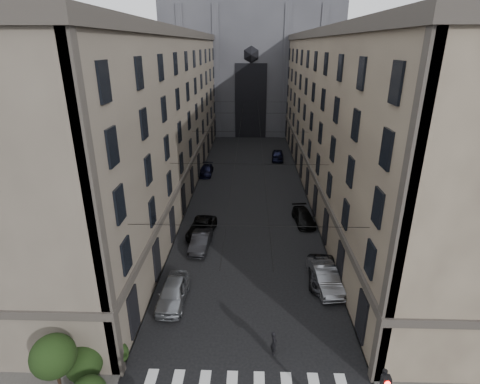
# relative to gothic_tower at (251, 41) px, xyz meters

# --- Properties ---
(sidewalk_left) EXTENTS (7.00, 80.00, 0.15)m
(sidewalk_left) POSITION_rel_gothic_tower_xyz_m (-10.50, -38.96, -17.72)
(sidewalk_left) COLOR #383533
(sidewalk_left) RESTS_ON ground
(sidewalk_right) EXTENTS (7.00, 80.00, 0.15)m
(sidewalk_right) POSITION_rel_gothic_tower_xyz_m (10.50, -38.96, -17.72)
(sidewalk_right) COLOR #383533
(sidewalk_right) RESTS_ON ground
(building_left) EXTENTS (13.60, 60.60, 18.85)m
(building_left) POSITION_rel_gothic_tower_xyz_m (-13.44, -38.96, -8.45)
(building_left) COLOR #534B40
(building_left) RESTS_ON ground
(building_right) EXTENTS (13.60, 60.60, 18.85)m
(building_right) POSITION_rel_gothic_tower_xyz_m (13.44, -38.96, -8.45)
(building_right) COLOR brown
(building_right) RESTS_ON ground
(gothic_tower) EXTENTS (35.00, 23.00, 58.00)m
(gothic_tower) POSITION_rel_gothic_tower_xyz_m (0.00, 0.00, 0.00)
(gothic_tower) COLOR #2D2D33
(gothic_tower) RESTS_ON ground
(shrub_cluster) EXTENTS (3.90, 4.40, 3.90)m
(shrub_cluster) POSITION_rel_gothic_tower_xyz_m (-8.72, -69.95, -16.00)
(shrub_cluster) COLOR black
(shrub_cluster) RESTS_ON sidewalk_left
(tram_wires) EXTENTS (14.00, 60.00, 0.43)m
(tram_wires) POSITION_rel_gothic_tower_xyz_m (0.00, -39.33, -10.55)
(tram_wires) COLOR black
(tram_wires) RESTS_ON ground
(car_left_near) EXTENTS (1.97, 4.77, 1.62)m
(car_left_near) POSITION_rel_gothic_tower_xyz_m (-5.29, -62.35, -16.99)
(car_left_near) COLOR gray
(car_left_near) RESTS_ON ground
(car_left_midnear) EXTENTS (1.81, 4.44, 1.43)m
(car_left_midnear) POSITION_rel_gothic_tower_xyz_m (-4.30, -54.77, -17.08)
(car_left_midnear) COLOR black
(car_left_midnear) RESTS_ON ground
(car_left_midfar) EXTENTS (2.82, 5.16, 1.37)m
(car_left_midfar) POSITION_rel_gothic_tower_xyz_m (-4.56, -52.01, -17.11)
(car_left_midfar) COLOR black
(car_left_midfar) RESTS_ON ground
(car_left_far) EXTENTS (1.87, 4.42, 1.27)m
(car_left_far) POSITION_rel_gothic_tower_xyz_m (-6.18, -34.16, -17.16)
(car_left_far) COLOR black
(car_left_far) RESTS_ON ground
(car_right_near) EXTENTS (2.27, 5.05, 1.61)m
(car_right_near) POSITION_rel_gothic_tower_xyz_m (5.89, -60.15, -16.99)
(car_right_near) COLOR slate
(car_right_near) RESTS_ON ground
(car_right_midnear) EXTENTS (2.69, 5.16, 1.39)m
(car_right_midnear) POSITION_rel_gothic_tower_xyz_m (5.88, -59.39, -17.11)
(car_right_midnear) COLOR black
(car_right_midnear) RESTS_ON ground
(car_right_midfar) EXTENTS (2.33, 4.70, 1.31)m
(car_right_midfar) POSITION_rel_gothic_tower_xyz_m (5.67, -49.19, -17.14)
(car_right_midfar) COLOR black
(car_right_midfar) RESTS_ON ground
(car_right_far) EXTENTS (2.14, 4.69, 1.56)m
(car_right_far) POSITION_rel_gothic_tower_xyz_m (4.41, -26.62, -17.02)
(car_right_far) COLOR black
(car_right_far) RESTS_ON ground
(pedestrian) EXTENTS (0.45, 0.62, 1.58)m
(pedestrian) POSITION_rel_gothic_tower_xyz_m (1.63, -66.96, -17.01)
(pedestrian) COLOR black
(pedestrian) RESTS_ON ground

